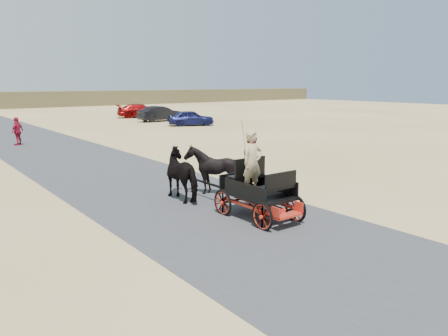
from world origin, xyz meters
TOP-DOWN VIEW (x-y plane):
  - ground at (0.00, 0.00)m, footprint 140.00×140.00m
  - road at (0.00, 0.00)m, footprint 6.00×140.00m
  - carriage at (0.84, -1.56)m, footprint 1.30×2.40m
  - horse_left at (0.29, 1.44)m, footprint 0.91×2.01m
  - horse_right at (1.39, 1.44)m, footprint 1.37×1.54m
  - driver_man at (0.64, -1.51)m, footprint 0.66×0.43m
  - passenger_woman at (1.14, -0.96)m, footprint 0.77×0.60m
  - pedestrian at (-1.08, 18.29)m, footprint 1.03×0.99m
  - car_a at (14.11, 22.19)m, footprint 4.37×3.12m
  - car_b at (14.19, 27.81)m, footprint 4.54×1.60m
  - car_c at (14.76, 33.27)m, footprint 5.45×3.40m
  - car_d at (16.82, 37.53)m, footprint 5.06×3.61m

SIDE VIEW (x-z plane):
  - ground at x=0.00m, z-range 0.00..0.00m
  - road at x=0.00m, z-range 0.00..0.01m
  - carriage at x=0.84m, z-range 0.00..0.72m
  - car_d at x=16.82m, z-range 0.00..1.28m
  - car_a at x=14.11m, z-range 0.00..1.38m
  - car_c at x=14.76m, z-range 0.00..1.47m
  - car_b at x=14.19m, z-range 0.00..1.49m
  - horse_left at x=0.29m, z-range 0.00..1.70m
  - horse_right at x=1.39m, z-range 0.00..1.70m
  - pedestrian at x=-1.08m, z-range 0.00..1.73m
  - passenger_woman at x=1.14m, z-range 0.72..2.30m
  - driver_man at x=0.64m, z-range 0.72..2.52m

